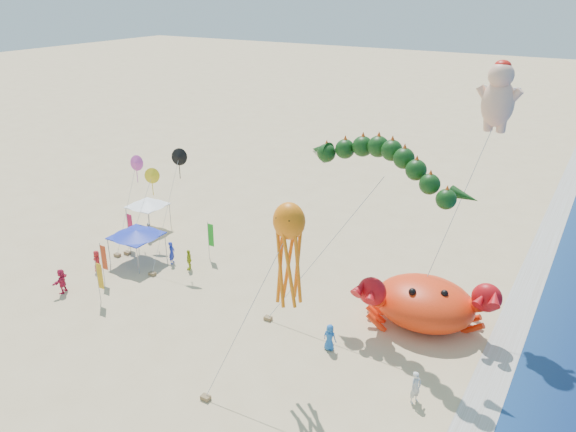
% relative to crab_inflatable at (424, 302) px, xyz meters
% --- Properties ---
extents(ground, '(320.00, 320.00, 0.00)m').
position_rel_crab_inflatable_xyz_m(ground, '(-6.85, -4.12, -1.69)').
color(ground, '#D1B784').
rests_on(ground, ground).
extents(foam_strip, '(320.00, 320.00, 0.00)m').
position_rel_crab_inflatable_xyz_m(foam_strip, '(5.15, -4.12, -1.68)').
color(foam_strip, silver).
rests_on(foam_strip, ground).
extents(crab_inflatable, '(8.73, 7.51, 3.82)m').
position_rel_crab_inflatable_xyz_m(crab_inflatable, '(0.00, 0.00, 0.00)').
color(crab_inflatable, '#FF330D').
rests_on(crab_inflatable, ground).
extents(dragon_kite, '(11.64, 6.08, 11.66)m').
position_rel_crab_inflatable_xyz_m(dragon_kite, '(-3.01, -1.08, 8.75)').
color(dragon_kite, '#0E330E').
rests_on(dragon_kite, ground).
extents(cherub_kite, '(3.95, 6.15, 16.32)m').
position_rel_crab_inflatable_xyz_m(cherub_kite, '(1.87, 4.83, 12.55)').
color(cherub_kite, '#FDBC9A').
rests_on(cherub_kite, ground).
extents(octopus_kite, '(3.94, 4.82, 10.52)m').
position_rel_crab_inflatable_xyz_m(octopus_kite, '(-4.74, -8.97, 6.43)').
color(octopus_kite, orange).
rests_on(octopus_kite, ground).
extents(canopy_blue, '(3.66, 3.66, 2.71)m').
position_rel_crab_inflatable_xyz_m(canopy_blue, '(-22.27, -2.83, 0.76)').
color(canopy_blue, gray).
rests_on(canopy_blue, ground).
extents(canopy_white, '(3.21, 3.21, 2.71)m').
position_rel_crab_inflatable_xyz_m(canopy_white, '(-26.09, 2.38, 0.76)').
color(canopy_white, gray).
rests_on(canopy_white, ground).
extents(feather_flags, '(7.50, 9.25, 3.20)m').
position_rel_crab_inflatable_xyz_m(feather_flags, '(-20.92, -4.06, 0.33)').
color(feather_flags, gray).
rests_on(feather_flags, ground).
extents(beachgoers, '(27.01, 11.05, 1.88)m').
position_rel_crab_inflatable_xyz_m(beachgoers, '(-17.40, -5.16, -0.81)').
color(beachgoers, '#1E5EB2').
rests_on(beachgoers, ground).
extents(small_kites, '(7.21, 4.93, 9.15)m').
position_rel_crab_inflatable_xyz_m(small_kites, '(-22.71, 0.06, 4.62)').
color(small_kites, '#E14BB4').
rests_on(small_kites, ground).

